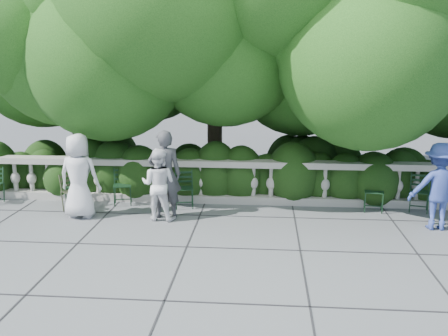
# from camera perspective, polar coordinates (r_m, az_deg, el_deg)

# --- Properties ---
(ground) EXTENTS (90.00, 90.00, 0.00)m
(ground) POSITION_cam_1_polar(r_m,az_deg,el_deg) (9.86, -0.49, -6.97)
(ground) COLOR #53565A
(ground) RESTS_ON ground
(balustrade) EXTENTS (12.00, 0.44, 1.00)m
(balustrade) POSITION_cam_1_polar(r_m,az_deg,el_deg) (11.43, 0.33, -1.63)
(balustrade) COLOR #9E998E
(balustrade) RESTS_ON ground
(shrub_hedge) EXTENTS (15.00, 2.60, 1.70)m
(shrub_hedge) POSITION_cam_1_polar(r_m,az_deg,el_deg) (12.71, 0.75, -2.41)
(shrub_hedge) COLOR black
(shrub_hedge) RESTS_ON ground
(tree_canopy) EXTENTS (15.04, 6.52, 6.78)m
(tree_canopy) POSITION_cam_1_polar(r_m,az_deg,el_deg) (12.45, 4.14, 15.65)
(tree_canopy) COLOR #3F3023
(tree_canopy) RESTS_ON ground
(chair_b) EXTENTS (0.48, 0.52, 0.84)m
(chair_b) POSITION_cam_1_polar(r_m,az_deg,el_deg) (11.68, -16.63, -4.34)
(chair_b) COLOR black
(chair_b) RESTS_ON ground
(chair_c) EXTENTS (0.54, 0.57, 0.84)m
(chair_c) POSITION_cam_1_polar(r_m,az_deg,el_deg) (11.52, -11.48, -4.30)
(chair_c) COLOR black
(chair_c) RESTS_ON ground
(chair_d) EXTENTS (0.52, 0.55, 0.84)m
(chair_d) POSITION_cam_1_polar(r_m,az_deg,el_deg) (11.09, -4.53, -4.74)
(chair_d) COLOR black
(chair_d) RESTS_ON ground
(chair_e) EXTENTS (0.55, 0.57, 0.84)m
(chair_e) POSITION_cam_1_polar(r_m,az_deg,el_deg) (11.57, 21.29, -4.85)
(chair_e) COLOR black
(chair_e) RESTS_ON ground
(chair_f) EXTENTS (0.51, 0.54, 0.84)m
(chair_f) POSITION_cam_1_polar(r_m,az_deg,el_deg) (11.27, 16.66, -4.96)
(chair_f) COLOR black
(chair_f) RESTS_ON ground
(chair_weathered) EXTENTS (0.65, 0.64, 0.84)m
(chair_weathered) POSITION_cam_1_polar(r_m,az_deg,el_deg) (11.29, -16.34, -4.92)
(chair_weathered) COLOR black
(chair_weathered) RESTS_ON ground
(person_businessman) EXTENTS (0.92, 0.64, 1.77)m
(person_businessman) POSITION_cam_1_polar(r_m,az_deg,el_deg) (10.76, -16.24, -0.87)
(person_businessman) COLOR silver
(person_businessman) RESTS_ON ground
(person_woman_grey) EXTENTS (0.75, 0.56, 1.85)m
(person_woman_grey) POSITION_cam_1_polar(r_m,az_deg,el_deg) (10.37, -6.79, -0.72)
(person_woman_grey) COLOR #3D3E42
(person_woman_grey) RESTS_ON ground
(person_casual_man) EXTENTS (0.79, 0.66, 1.49)m
(person_casual_man) POSITION_cam_1_polar(r_m,az_deg,el_deg) (10.30, -7.51, -1.87)
(person_casual_man) COLOR white
(person_casual_man) RESTS_ON ground
(person_older_blue) EXTENTS (1.11, 0.64, 1.71)m
(person_older_blue) POSITION_cam_1_polar(r_m,az_deg,el_deg) (10.48, 23.33, -1.95)
(person_older_blue) COLOR #314494
(person_older_blue) RESTS_ON ground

